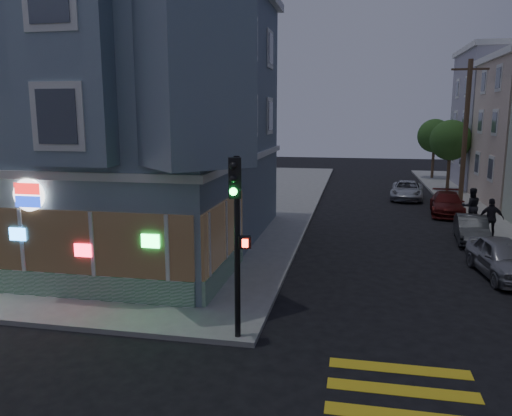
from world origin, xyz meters
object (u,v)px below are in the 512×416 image
(utility_pole, at_px, (465,131))
(street_tree_near, at_px, (451,140))
(street_tree_far, at_px, (435,136))
(parked_car_c, at_px, (447,204))
(pedestrian_a, at_px, (471,206))
(traffic_signal, at_px, (237,218))
(parked_car_a, at_px, (503,258))
(parked_car_b, at_px, (471,229))
(pedestrian_b, at_px, (491,218))
(fire_hydrant, at_px, (484,231))
(parked_car_d, at_px, (407,190))

(utility_pole, relative_size, street_tree_near, 1.70)
(street_tree_far, xyz_separation_m, parked_car_c, (-1.50, -16.94, -3.28))
(pedestrian_a, xyz_separation_m, traffic_signal, (-8.78, -15.46, 2.19))
(utility_pole, bearing_deg, street_tree_near, 88.09)
(parked_car_a, height_order, parked_car_b, parked_car_a)
(pedestrian_b, xyz_separation_m, parked_car_a, (-0.88, -5.49, -0.38))
(pedestrian_b, bearing_deg, street_tree_far, -91.35)
(parked_car_b, xyz_separation_m, fire_hydrant, (0.60, 0.13, -0.08))
(parked_car_a, bearing_deg, parked_car_c, 83.64)
(pedestrian_a, relative_size, pedestrian_b, 1.04)
(street_tree_far, height_order, pedestrian_b, street_tree_far)
(street_tree_far, height_order, parked_car_a, street_tree_far)
(fire_hydrant, bearing_deg, utility_pole, 85.72)
(street_tree_far, height_order, parked_car_d, street_tree_far)
(parked_car_c, distance_m, parked_car_d, 5.50)
(parked_car_d, bearing_deg, parked_car_c, -64.32)
(utility_pole, xyz_separation_m, street_tree_near, (0.20, 6.00, -0.86))
(street_tree_near, bearing_deg, pedestrian_b, -92.33)
(parked_car_d, bearing_deg, parked_car_b, -74.69)
(parked_car_b, bearing_deg, street_tree_near, 89.71)
(parked_car_a, relative_size, fire_hydrant, 5.74)
(street_tree_far, xyz_separation_m, parked_car_d, (-3.30, -11.74, -3.30))
(pedestrian_b, bearing_deg, traffic_signal, 54.51)
(pedestrian_b, distance_m, parked_car_a, 5.58)
(parked_car_d, bearing_deg, utility_pole, -29.50)
(utility_pole, height_order, pedestrian_b, utility_pole)
(street_tree_far, xyz_separation_m, parked_car_a, (-1.50, -28.68, -3.23))
(street_tree_near, bearing_deg, parked_car_a, -94.15)
(utility_pole, bearing_deg, pedestrian_a, -96.28)
(traffic_signal, bearing_deg, pedestrian_a, 42.91)
(street_tree_far, relative_size, pedestrian_b, 2.84)
(parked_car_d, xyz_separation_m, traffic_signal, (-6.38, -24.08, 2.67))
(utility_pole, distance_m, parked_car_b, 10.44)
(utility_pole, xyz_separation_m, traffic_signal, (-9.48, -21.82, -1.49))
(street_tree_near, distance_m, fire_hydrant, 15.74)
(fire_hydrant, bearing_deg, parked_car_d, 101.67)
(pedestrian_a, relative_size, parked_car_a, 0.47)
(utility_pole, distance_m, fire_hydrant, 10.30)
(parked_car_c, bearing_deg, parked_car_b, -83.93)
(parked_car_b, bearing_deg, fire_hydrant, 17.90)
(parked_car_c, relative_size, fire_hydrant, 6.24)
(utility_pole, relative_size, fire_hydrant, 12.50)
(street_tree_near, relative_size, pedestrian_a, 2.73)
(street_tree_far, bearing_deg, street_tree_near, -90.00)
(utility_pole, xyz_separation_m, parked_car_d, (-3.10, 2.26, -4.16))
(traffic_signal, bearing_deg, street_tree_near, 53.32)
(pedestrian_a, xyz_separation_m, pedestrian_b, (0.28, -2.83, -0.04))
(utility_pole, height_order, fire_hydrant, utility_pole)
(utility_pole, relative_size, parked_car_d, 1.97)
(parked_car_b, bearing_deg, traffic_signal, -118.30)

